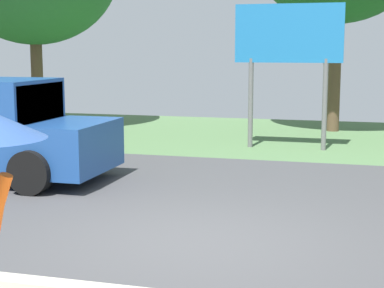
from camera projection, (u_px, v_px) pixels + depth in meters
ground_plane at (240, 193)px, 10.80m from camera, size 40.00×22.00×0.20m
roadside_billboard at (288, 44)px, 14.94m from camera, size 2.60×0.12×3.50m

